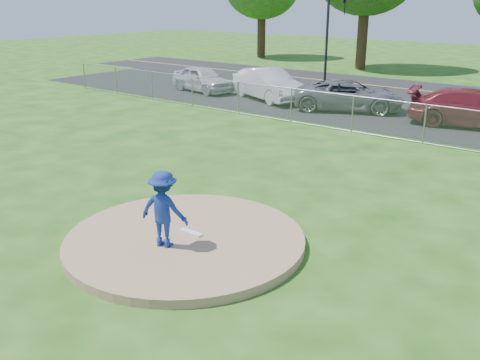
% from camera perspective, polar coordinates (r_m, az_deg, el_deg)
% --- Properties ---
extents(ground, '(120.00, 120.00, 0.00)m').
position_cam_1_polar(ground, '(20.18, 14.25, 3.10)').
color(ground, '#1F4C10').
rests_on(ground, ground).
extents(pitchers_mound, '(5.40, 5.40, 0.20)m').
position_cam_1_polar(pitchers_mound, '(12.22, -5.86, -6.39)').
color(pitchers_mound, '#967352').
rests_on(pitchers_mound, ground).
extents(pitching_rubber, '(0.60, 0.15, 0.04)m').
position_cam_1_polar(pitching_rubber, '(12.30, -5.23, -5.58)').
color(pitching_rubber, white).
rests_on(pitching_rubber, pitchers_mound).
extents(chain_link_fence, '(40.00, 0.06, 1.50)m').
position_cam_1_polar(chain_link_fence, '(21.80, 16.61, 6.09)').
color(chain_link_fence, gray).
rests_on(chain_link_fence, ground).
extents(parking_lot, '(50.00, 8.00, 0.01)m').
position_cam_1_polar(parking_lot, '(26.11, 20.26, 6.06)').
color(parking_lot, black).
rests_on(parking_lot, ground).
extents(traffic_signal_left, '(1.28, 0.20, 5.60)m').
position_cam_1_polar(traffic_signal_left, '(34.18, 9.65, 15.43)').
color(traffic_signal_left, black).
rests_on(traffic_signal_left, ground).
extents(pitcher, '(1.22, 0.90, 1.69)m').
position_cam_1_polar(pitcher, '(11.48, -8.15, -3.07)').
color(pitcher, navy).
rests_on(pitcher, pitchers_mound).
extents(traffic_cone, '(0.32, 0.32, 0.63)m').
position_cam_1_polar(traffic_cone, '(27.62, 8.76, 8.33)').
color(traffic_cone, '#EB3D0C').
rests_on(traffic_cone, parking_lot).
extents(parked_car_silver, '(4.57, 2.51, 1.47)m').
position_cam_1_polar(parked_car_silver, '(31.97, -4.02, 10.70)').
color(parked_car_silver, silver).
rests_on(parked_car_silver, parking_lot).
extents(parked_car_white, '(5.33, 3.55, 1.66)m').
position_cam_1_polar(parked_car_white, '(29.29, 3.06, 10.15)').
color(parked_car_white, silver).
rests_on(parked_car_white, parking_lot).
extents(parked_car_gray, '(5.82, 4.41, 1.47)m').
position_cam_1_polar(parked_car_gray, '(27.00, 11.53, 8.84)').
color(parked_car_gray, slate).
rests_on(parked_car_gray, parking_lot).
extents(parked_car_darkred, '(5.82, 3.34, 1.59)m').
position_cam_1_polar(parked_car_darkred, '(25.08, 23.78, 7.00)').
color(parked_car_darkred, maroon).
rests_on(parked_car_darkred, parking_lot).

